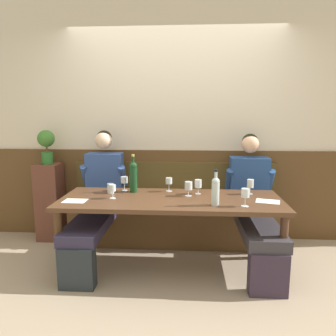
# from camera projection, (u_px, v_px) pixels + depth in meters

# --- Properties ---
(ground_plane) EXTENTS (6.80, 6.80, 0.02)m
(ground_plane) POSITION_uv_depth(u_px,v_px,m) (170.00, 278.00, 3.01)
(ground_plane) COLOR tan
(ground_plane) RESTS_ON ground
(room_wall_back) EXTENTS (6.80, 0.08, 2.80)m
(room_wall_back) POSITION_uv_depth(u_px,v_px,m) (175.00, 123.00, 3.84)
(room_wall_back) COLOR beige
(room_wall_back) RESTS_ON ground
(wood_wainscot_panel) EXTENTS (6.80, 0.03, 1.08)m
(wood_wainscot_panel) POSITION_uv_depth(u_px,v_px,m) (175.00, 194.00, 3.94)
(wood_wainscot_panel) COLOR brown
(wood_wainscot_panel) RESTS_ON ground
(wall_bench) EXTENTS (2.40, 0.42, 0.94)m
(wall_bench) POSITION_uv_depth(u_px,v_px,m) (174.00, 220.00, 3.78)
(wall_bench) COLOR brown
(wall_bench) RESTS_ON ground
(dining_table) EXTENTS (2.10, 0.78, 0.72)m
(dining_table) POSITION_uv_depth(u_px,v_px,m) (171.00, 207.00, 3.06)
(dining_table) COLOR #4F321F
(dining_table) RESTS_ON ground
(person_center_left_seat) EXTENTS (0.51, 1.21, 1.33)m
(person_center_left_seat) POSITION_uv_depth(u_px,v_px,m) (98.00, 197.00, 3.43)
(person_center_left_seat) COLOR #242A2F
(person_center_left_seat) RESTS_ON ground
(person_left_seat) EXTENTS (0.53, 1.22, 1.30)m
(person_left_seat) POSITION_uv_depth(u_px,v_px,m) (254.00, 200.00, 3.34)
(person_left_seat) COLOR #332738
(person_left_seat) RESTS_ON ground
(wine_bottle_green_tall) EXTENTS (0.07, 0.07, 0.32)m
(wine_bottle_green_tall) POSITION_uv_depth(u_px,v_px,m) (215.00, 190.00, 2.79)
(wine_bottle_green_tall) COLOR silver
(wine_bottle_green_tall) RESTS_ON dining_table
(wine_bottle_clear_water) EXTENTS (0.08, 0.08, 0.39)m
(wine_bottle_clear_water) POSITION_uv_depth(u_px,v_px,m) (133.00, 176.00, 3.26)
(wine_bottle_clear_water) COLOR #163D1E
(wine_bottle_clear_water) RESTS_ON dining_table
(wine_glass_center_rear) EXTENTS (0.07, 0.07, 0.15)m
(wine_glass_center_rear) POSITION_uv_depth(u_px,v_px,m) (250.00, 184.00, 3.18)
(wine_glass_center_rear) COLOR silver
(wine_glass_center_rear) RESTS_ON dining_table
(wine_glass_left_end) EXTENTS (0.07, 0.07, 0.15)m
(wine_glass_left_end) POSITION_uv_depth(u_px,v_px,m) (198.00, 184.00, 3.19)
(wine_glass_left_end) COLOR silver
(wine_glass_left_end) RESTS_ON dining_table
(wine_glass_center_front) EXTENTS (0.07, 0.07, 0.13)m
(wine_glass_center_front) POSITION_uv_depth(u_px,v_px,m) (112.00, 188.00, 3.02)
(wine_glass_center_front) COLOR silver
(wine_glass_center_front) RESTS_ON dining_table
(wine_glass_mid_right) EXTENTS (0.07, 0.07, 0.14)m
(wine_glass_mid_right) POSITION_uv_depth(u_px,v_px,m) (188.00, 186.00, 3.12)
(wine_glass_mid_right) COLOR silver
(wine_glass_mid_right) RESTS_ON dining_table
(wine_glass_by_bottle) EXTENTS (0.07, 0.07, 0.14)m
(wine_glass_by_bottle) POSITION_uv_depth(u_px,v_px,m) (169.00, 182.00, 3.29)
(wine_glass_by_bottle) COLOR silver
(wine_glass_by_bottle) RESTS_ON dining_table
(wine_glass_near_bucket) EXTENTS (0.07, 0.07, 0.15)m
(wine_glass_near_bucket) POSITION_uv_depth(u_px,v_px,m) (124.00, 181.00, 3.33)
(wine_glass_near_bucket) COLOR silver
(wine_glass_near_bucket) RESTS_ON dining_table
(wine_glass_right_end) EXTENTS (0.07, 0.07, 0.16)m
(wine_glass_right_end) POSITION_uv_depth(u_px,v_px,m) (245.00, 193.00, 2.77)
(wine_glass_right_end) COLOR silver
(wine_glass_right_end) RESTS_ON dining_table
(water_tumbler_center) EXTENTS (0.07, 0.07, 0.10)m
(water_tumbler_center) POSITION_uv_depth(u_px,v_px,m) (111.00, 188.00, 3.23)
(water_tumbler_center) COLOR silver
(water_tumbler_center) RESTS_ON dining_table
(tasting_sheet_left_guest) EXTENTS (0.24, 0.20, 0.00)m
(tasting_sheet_left_guest) POSITION_uv_depth(u_px,v_px,m) (268.00, 201.00, 2.94)
(tasting_sheet_left_guest) COLOR white
(tasting_sheet_left_guest) RESTS_ON dining_table
(tasting_sheet_right_guest) EXTENTS (0.21, 0.15, 0.00)m
(tasting_sheet_right_guest) POSITION_uv_depth(u_px,v_px,m) (75.00, 201.00, 2.95)
(tasting_sheet_right_guest) COLOR white
(tasting_sheet_right_guest) RESTS_ON dining_table
(corner_pedestal) EXTENTS (0.28, 0.28, 0.93)m
(corner_pedestal) POSITION_uv_depth(u_px,v_px,m) (50.00, 202.00, 3.87)
(corner_pedestal) COLOR brown
(corner_pedestal) RESTS_ON ground
(potted_plant) EXTENTS (0.20, 0.20, 0.40)m
(potted_plant) POSITION_uv_depth(u_px,v_px,m) (46.00, 143.00, 3.75)
(potted_plant) COLOR #2C6A2A
(potted_plant) RESTS_ON corner_pedestal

